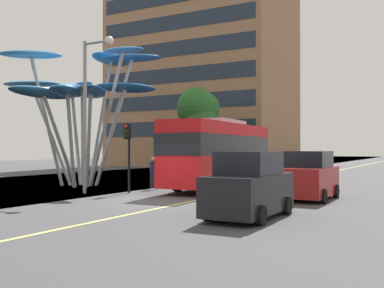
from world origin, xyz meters
TOP-DOWN VIEW (x-y plane):
  - ground at (-0.71, 0.00)m, footprint 120.00×240.00m
  - red_bus at (-0.09, 7.26)m, footprint 3.05×10.77m
  - leaf_sculpture at (-8.30, 4.85)m, footprint 9.71×10.49m
  - traffic_light_kerb_near at (-3.05, 2.55)m, footprint 0.28×0.42m
  - traffic_light_kerb_far at (-3.22, 6.36)m, footprint 0.28×0.42m
  - traffic_light_island_mid at (-3.33, 13.21)m, footprint 0.28×0.42m
  - car_parked_near at (5.42, -2.23)m, footprint 1.92×4.10m
  - car_parked_mid at (5.72, 4.03)m, footprint 2.06×3.98m
  - street_lamp at (-4.34, 1.27)m, footprint 1.85×0.44m
  - tree_pavement_near at (-9.83, 22.92)m, footprint 4.43×4.79m
  - pedestrian at (-3.64, 5.66)m, footprint 0.34×0.34m
  - backdrop_building at (-17.22, 38.20)m, footprint 22.04×15.36m

SIDE VIEW (x-z plane):
  - ground at x=-0.71m, z-range -0.10..0.00m
  - pedestrian at x=-3.64m, z-range 0.00..1.72m
  - car_parked_mid at x=5.72m, z-range -0.06..2.07m
  - car_parked_near at x=5.42m, z-range -0.07..2.08m
  - red_bus at x=-0.09m, z-range 0.18..4.04m
  - traffic_light_kerb_far at x=-3.22m, z-range 0.76..4.09m
  - traffic_light_kerb_near at x=-3.05m, z-range 0.79..4.30m
  - traffic_light_island_mid at x=-3.33m, z-range 0.83..4.55m
  - street_lamp at x=-4.34m, z-range 1.07..8.77m
  - tree_pavement_near at x=-9.83m, z-range 1.74..9.86m
  - leaf_sculpture at x=-8.30m, z-range 1.84..10.47m
  - backdrop_building at x=-17.22m, z-range 0.00..25.57m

